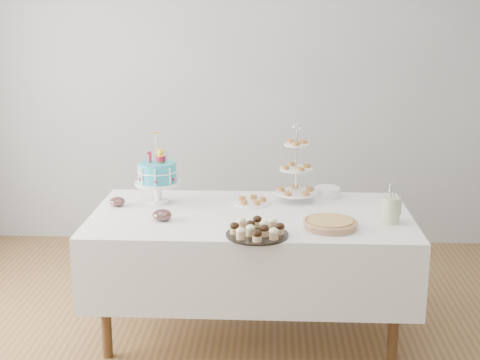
{
  "coord_description": "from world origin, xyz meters",
  "views": [
    {
      "loc": [
        0.12,
        -3.55,
        1.97
      ],
      "look_at": [
        -0.07,
        0.3,
        0.98
      ],
      "focal_mm": 50.0,
      "sensor_mm": 36.0,
      "label": 1
    }
  ],
  "objects_px": {
    "plate_stack": "(327,192)",
    "birthday_cake": "(158,184)",
    "tiered_stand": "(296,169)",
    "table": "(251,249)",
    "utensil_pitcher": "(391,209)",
    "jam_bowl_a": "(162,215)",
    "jam_bowl_b": "(117,202)",
    "pie": "(330,223)",
    "cupcake_tray": "(257,229)",
    "pastry_plate": "(252,201)"
  },
  "relations": [
    {
      "from": "table",
      "to": "pie",
      "type": "height_order",
      "value": "pie"
    },
    {
      "from": "cupcake_tray",
      "to": "pie",
      "type": "height_order",
      "value": "cupcake_tray"
    },
    {
      "from": "cupcake_tray",
      "to": "pastry_plate",
      "type": "relative_size",
      "value": 1.43
    },
    {
      "from": "plate_stack",
      "to": "pastry_plate",
      "type": "bearing_deg",
      "value": -159.43
    },
    {
      "from": "birthday_cake",
      "to": "utensil_pitcher",
      "type": "xyz_separation_m",
      "value": [
        1.41,
        -0.34,
        -0.04
      ]
    },
    {
      "from": "cupcake_tray",
      "to": "plate_stack",
      "type": "relative_size",
      "value": 2.09
    },
    {
      "from": "cupcake_tray",
      "to": "tiered_stand",
      "type": "height_order",
      "value": "tiered_stand"
    },
    {
      "from": "pastry_plate",
      "to": "jam_bowl_a",
      "type": "bearing_deg",
      "value": -143.74
    },
    {
      "from": "pie",
      "to": "birthday_cake",
      "type": "bearing_deg",
      "value": 156.59
    },
    {
      "from": "table",
      "to": "birthday_cake",
      "type": "height_order",
      "value": "birthday_cake"
    },
    {
      "from": "jam_bowl_b",
      "to": "cupcake_tray",
      "type": "bearing_deg",
      "value": -30.33
    },
    {
      "from": "jam_bowl_b",
      "to": "utensil_pitcher",
      "type": "height_order",
      "value": "utensil_pitcher"
    },
    {
      "from": "plate_stack",
      "to": "table",
      "type": "bearing_deg",
      "value": -140.7
    },
    {
      "from": "pastry_plate",
      "to": "cupcake_tray",
      "type": "bearing_deg",
      "value": -85.52
    },
    {
      "from": "birthday_cake",
      "to": "jam_bowl_b",
      "type": "distance_m",
      "value": 0.28
    },
    {
      "from": "cupcake_tray",
      "to": "pie",
      "type": "bearing_deg",
      "value": 20.14
    },
    {
      "from": "pie",
      "to": "jam_bowl_a",
      "type": "relative_size",
      "value": 2.71
    },
    {
      "from": "pastry_plate",
      "to": "pie",
      "type": "bearing_deg",
      "value": -45.72
    },
    {
      "from": "table",
      "to": "tiered_stand",
      "type": "distance_m",
      "value": 0.59
    },
    {
      "from": "jam_bowl_a",
      "to": "utensil_pitcher",
      "type": "xyz_separation_m",
      "value": [
        1.32,
        0.02,
        0.05
      ]
    },
    {
      "from": "table",
      "to": "pastry_plate",
      "type": "relative_size",
      "value": 7.99
    },
    {
      "from": "birthday_cake",
      "to": "plate_stack",
      "type": "distance_m",
      "value": 1.1
    },
    {
      "from": "table",
      "to": "utensil_pitcher",
      "type": "height_order",
      "value": "utensil_pitcher"
    },
    {
      "from": "cupcake_tray",
      "to": "utensil_pitcher",
      "type": "distance_m",
      "value": 0.81
    },
    {
      "from": "utensil_pitcher",
      "to": "cupcake_tray",
      "type": "bearing_deg",
      "value": -163.28
    },
    {
      "from": "birthday_cake",
      "to": "jam_bowl_a",
      "type": "height_order",
      "value": "birthday_cake"
    },
    {
      "from": "tiered_stand",
      "to": "jam_bowl_a",
      "type": "relative_size",
      "value": 4.4
    },
    {
      "from": "table",
      "to": "plate_stack",
      "type": "height_order",
      "value": "plate_stack"
    },
    {
      "from": "cupcake_tray",
      "to": "plate_stack",
      "type": "distance_m",
      "value": 0.91
    },
    {
      "from": "pie",
      "to": "plate_stack",
      "type": "relative_size",
      "value": 1.89
    },
    {
      "from": "tiered_stand",
      "to": "jam_bowl_b",
      "type": "bearing_deg",
      "value": -171.61
    },
    {
      "from": "jam_bowl_b",
      "to": "table",
      "type": "bearing_deg",
      "value": -8.09
    },
    {
      "from": "cupcake_tray",
      "to": "jam_bowl_a",
      "type": "bearing_deg",
      "value": 156.82
    },
    {
      "from": "plate_stack",
      "to": "jam_bowl_b",
      "type": "relative_size",
      "value": 1.65
    },
    {
      "from": "birthday_cake",
      "to": "pastry_plate",
      "type": "relative_size",
      "value": 1.87
    },
    {
      "from": "plate_stack",
      "to": "utensil_pitcher",
      "type": "relative_size",
      "value": 0.71
    },
    {
      "from": "birthday_cake",
      "to": "tiered_stand",
      "type": "xyz_separation_m",
      "value": [
        0.87,
        0.08,
        0.09
      ]
    },
    {
      "from": "plate_stack",
      "to": "birthday_cake",
      "type": "bearing_deg",
      "value": -169.73
    },
    {
      "from": "pie",
      "to": "jam_bowl_a",
      "type": "distance_m",
      "value": 0.97
    },
    {
      "from": "pastry_plate",
      "to": "jam_bowl_b",
      "type": "distance_m",
      "value": 0.85
    },
    {
      "from": "tiered_stand",
      "to": "jam_bowl_a",
      "type": "distance_m",
      "value": 0.92
    },
    {
      "from": "pastry_plate",
      "to": "jam_bowl_b",
      "type": "height_order",
      "value": "jam_bowl_b"
    },
    {
      "from": "pastry_plate",
      "to": "plate_stack",
      "type": "bearing_deg",
      "value": 20.57
    },
    {
      "from": "tiered_stand",
      "to": "jam_bowl_b",
      "type": "relative_size",
      "value": 5.07
    },
    {
      "from": "jam_bowl_a",
      "to": "tiered_stand",
      "type": "bearing_deg",
      "value": 29.31
    },
    {
      "from": "tiered_stand",
      "to": "jam_bowl_a",
      "type": "height_order",
      "value": "tiered_stand"
    },
    {
      "from": "cupcake_tray",
      "to": "plate_stack",
      "type": "bearing_deg",
      "value": 61.15
    },
    {
      "from": "table",
      "to": "jam_bowl_b",
      "type": "distance_m",
      "value": 0.89
    },
    {
      "from": "birthday_cake",
      "to": "pie",
      "type": "relative_size",
      "value": 1.45
    },
    {
      "from": "pie",
      "to": "utensil_pitcher",
      "type": "bearing_deg",
      "value": 17.59
    }
  ]
}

